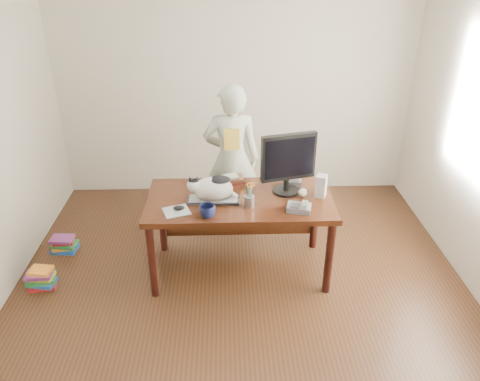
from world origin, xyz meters
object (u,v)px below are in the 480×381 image
object	(u,v)px
monitor	(288,161)
pen_cup	(249,200)
mouse	(179,208)
baseball	(303,193)
book_pile_a	(41,278)
desk	(240,208)
cat	(211,188)
keyboard	(214,200)
speaker	(321,186)
phone	(299,207)
book_stack	(232,180)
calculator	(294,180)
book_pile_b	(64,244)
coffee_mug	(207,211)
person	(232,159)

from	to	relation	value
monitor	pen_cup	world-z (taller)	monitor
mouse	baseball	xyz separation A→B (m)	(1.05, 0.20, 0.02)
book_pile_a	desk	bearing A→B (deg)	9.03
desk	mouse	bearing A→B (deg)	-152.04
cat	keyboard	bearing A→B (deg)	8.36
keyboard	speaker	distance (m)	0.93
monitor	mouse	world-z (taller)	monitor
desk	keyboard	world-z (taller)	keyboard
phone	speaker	distance (m)	0.33
pen_cup	book_stack	world-z (taller)	pen_cup
calculator	book_pile_b	distance (m)	2.33
phone	pen_cup	bearing A→B (deg)	-177.50
pen_cup	coffee_mug	bearing A→B (deg)	-154.90
keyboard	mouse	bearing A→B (deg)	-150.82
book_stack	book_pile_a	bearing A→B (deg)	-176.43
keyboard	monitor	distance (m)	0.72
cat	mouse	bearing A→B (deg)	-149.87
keyboard	book_pile_b	xyz separation A→B (m)	(-1.50, 0.39, -0.69)
mouse	phone	bearing A→B (deg)	-21.63
book_pile_a	person	bearing A→B (deg)	30.06
cat	coffee_mug	distance (m)	0.27
desk	keyboard	xyz separation A→B (m)	(-0.22, -0.12, 0.16)
keyboard	book_pile_b	world-z (taller)	keyboard
desk	book_pile_a	distance (m)	1.85
baseball	book_stack	distance (m)	0.67
person	mouse	bearing A→B (deg)	65.64
keyboard	book_stack	xyz separation A→B (m)	(0.16, 0.33, 0.02)
desk	monitor	xyz separation A→B (m)	(0.42, 0.01, 0.46)
pen_cup	book_pile_b	world-z (taller)	pen_cup
baseball	book_stack	xyz separation A→B (m)	(-0.61, 0.28, -0.00)
desk	calculator	distance (m)	0.57
desk	speaker	size ratio (longest dim) A/B	8.14
speaker	book_stack	xyz separation A→B (m)	(-0.76, 0.27, -0.06)
monitor	person	distance (m)	0.89
baseball	calculator	distance (m)	0.27
mouse	phone	world-z (taller)	phone
book_stack	person	xyz separation A→B (m)	(0.01, 0.49, -0.01)
mouse	book_pile_b	xyz separation A→B (m)	(-1.22, 0.54, -0.70)
coffee_mug	phone	bearing A→B (deg)	5.68
cat	book_pile_b	size ratio (longest dim) A/B	1.67
monitor	book_pile_b	world-z (taller)	monitor
baseball	book_pile_a	xyz separation A→B (m)	(-2.29, -0.21, -0.70)
coffee_mug	book_pile_a	size ratio (longest dim) A/B	0.49
speaker	person	world-z (taller)	person
book_stack	person	bearing A→B (deg)	76.66
speaker	calculator	bearing A→B (deg)	148.12
mouse	book_pile_a	xyz separation A→B (m)	(-1.25, -0.01, -0.68)
coffee_mug	baseball	xyz separation A→B (m)	(0.81, 0.31, -0.01)
baseball	phone	bearing A→B (deg)	-104.32
mouse	speaker	bearing A→B (deg)	-9.76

